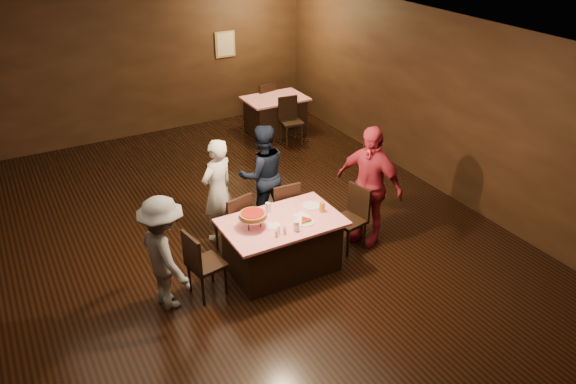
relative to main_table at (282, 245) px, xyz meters
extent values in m
plane|color=black|center=(-0.47, 0.79, -0.39)|extent=(10.00, 10.00, 0.00)
cube|color=silver|center=(-0.47, 0.79, 2.62)|extent=(8.00, 10.00, 0.04)
cube|color=black|center=(-0.47, 5.79, 1.11)|extent=(8.00, 0.04, 3.00)
cube|color=black|center=(3.53, 0.79, 1.11)|extent=(0.04, 10.00, 3.00)
cube|color=tan|center=(1.73, 5.76, 1.31)|extent=(0.46, 0.03, 0.56)
cube|color=beige|center=(1.73, 5.73, 1.31)|extent=(0.38, 0.01, 0.48)
cube|color=red|center=(0.00, 0.00, 0.00)|extent=(1.60, 1.00, 0.77)
cube|color=red|center=(2.29, 4.50, 0.00)|extent=(1.30, 0.90, 0.77)
cube|color=black|center=(-0.40, 0.75, 0.09)|extent=(0.50, 0.50, 0.95)
cube|color=black|center=(0.40, 0.75, 0.09)|extent=(0.44, 0.44, 0.95)
cube|color=black|center=(-1.10, 0.00, 0.09)|extent=(0.48, 0.48, 0.95)
cube|color=black|center=(1.10, 0.00, 0.09)|extent=(0.49, 0.49, 0.95)
cube|color=black|center=(2.29, 3.80, 0.09)|extent=(0.46, 0.46, 0.95)
cube|color=black|center=(2.29, 5.10, 0.09)|extent=(0.49, 0.49, 0.95)
imported|color=silver|center=(-0.43, 1.18, 0.41)|extent=(0.68, 0.57, 1.59)
imported|color=black|center=(0.37, 1.31, 0.42)|extent=(0.85, 0.70, 1.61)
imported|color=slate|center=(-1.61, 0.03, 0.38)|extent=(0.71, 1.06, 1.53)
imported|color=#A32338|center=(1.46, 0.06, 0.53)|extent=(0.82, 1.16, 1.82)
cylinder|color=black|center=(-0.40, 0.15, 0.46)|extent=(0.01, 0.01, 0.15)
cylinder|color=black|center=(-0.49, 0.00, 0.46)|extent=(0.01, 0.01, 0.15)
cylinder|color=black|center=(-0.31, 0.00, 0.46)|extent=(0.01, 0.01, 0.15)
cylinder|color=silver|center=(-0.40, 0.05, 0.54)|extent=(0.38, 0.38, 0.01)
cylinder|color=#B27233|center=(-0.40, 0.05, 0.57)|extent=(0.35, 0.35, 0.05)
cylinder|color=#A5140C|center=(-0.40, 0.05, 0.60)|extent=(0.30, 0.30, 0.01)
cylinder|color=white|center=(0.25, -0.18, 0.39)|extent=(0.25, 0.25, 0.01)
cylinder|color=#B27233|center=(0.25, -0.18, 0.42)|extent=(0.18, 0.18, 0.04)
cylinder|color=#A5140C|center=(0.25, -0.18, 0.44)|extent=(0.14, 0.14, 0.01)
cylinder|color=white|center=(0.55, 0.15, 0.39)|extent=(0.25, 0.25, 0.01)
cylinder|color=silver|center=(0.05, -0.30, 0.46)|extent=(0.08, 0.08, 0.14)
cylinder|color=#BF7F26|center=(0.60, -0.05, 0.46)|extent=(0.08, 0.08, 0.14)
cylinder|color=silver|center=(-0.05, 0.30, 0.46)|extent=(0.08, 0.08, 0.14)
cylinder|color=silver|center=(-0.18, -0.25, 0.43)|extent=(0.04, 0.04, 0.08)
cylinder|color=silver|center=(-0.18, -0.25, 0.47)|extent=(0.05, 0.05, 0.02)
cylinder|color=silver|center=(-0.12, -0.30, 0.43)|extent=(0.04, 0.04, 0.08)
cylinder|color=silver|center=(-0.12, -0.30, 0.47)|extent=(0.05, 0.05, 0.02)
cylinder|color=silver|center=(-0.24, -0.30, 0.43)|extent=(0.04, 0.04, 0.08)
cylinder|color=silver|center=(-0.24, -0.30, 0.47)|extent=(0.05, 0.05, 0.02)
cube|color=white|center=(0.30, 0.00, 0.39)|extent=(0.19, 0.19, 0.01)
cube|color=white|center=(-0.15, -0.05, 0.39)|extent=(0.21, 0.21, 0.01)
camera|label=1|loc=(-3.04, -5.63, 4.27)|focal=35.00mm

